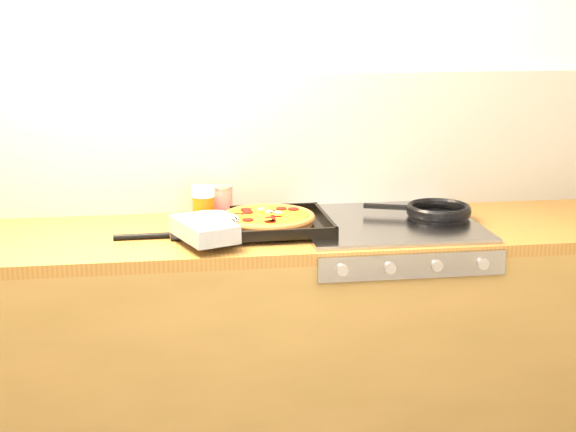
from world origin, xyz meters
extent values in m
plane|color=#C1B4A2|center=(0.00, 1.40, 1.25)|extent=(3.20, 0.00, 3.20)
cube|color=white|center=(0.00, 1.39, 1.15)|extent=(3.20, 0.02, 0.50)
cube|color=olive|center=(0.00, 1.10, 0.43)|extent=(3.20, 0.60, 0.86)
cube|color=brown|center=(0.00, 1.10, 0.88)|extent=(3.20, 0.60, 0.04)
cube|color=gray|center=(0.45, 0.80, 0.85)|extent=(0.60, 0.03, 0.08)
cylinder|color=#A5A5AA|center=(0.23, 0.78, 0.85)|extent=(0.04, 0.02, 0.04)
cylinder|color=#A5A5AA|center=(0.38, 0.78, 0.85)|extent=(0.04, 0.02, 0.04)
cylinder|color=#A5A5AA|center=(0.53, 0.78, 0.85)|extent=(0.04, 0.02, 0.04)
cylinder|color=#A5A5AA|center=(0.67, 0.78, 0.85)|extent=(0.04, 0.02, 0.04)
cube|color=gray|center=(0.45, 1.10, 0.91)|extent=(0.60, 0.56, 0.02)
cube|color=black|center=(0.03, 1.08, 0.92)|extent=(0.41, 0.36, 0.01)
cube|color=black|center=(0.03, 1.26, 0.94)|extent=(0.41, 0.02, 0.02)
cube|color=black|center=(0.04, 0.91, 0.94)|extent=(0.41, 0.02, 0.02)
cube|color=black|center=(0.23, 1.09, 0.94)|extent=(0.02, 0.35, 0.02)
cube|color=black|center=(-0.16, 1.08, 0.94)|extent=(0.02, 0.35, 0.02)
cylinder|color=#AA6531|center=(0.03, 1.08, 0.94)|extent=(0.31, 0.31, 0.02)
torus|color=#AA6531|center=(0.03, 1.08, 0.95)|extent=(0.33, 0.33, 0.02)
cylinder|color=orange|center=(0.03, 1.08, 0.95)|extent=(0.27, 0.27, 0.01)
cylinder|color=maroon|center=(0.06, 1.07, 0.96)|extent=(0.04, 0.04, 0.01)
cylinder|color=maroon|center=(-0.03, 1.16, 0.96)|extent=(0.04, 0.04, 0.01)
cylinder|color=maroon|center=(0.03, 0.99, 0.96)|extent=(0.04, 0.04, 0.01)
cylinder|color=maroon|center=(-0.07, 1.09, 0.96)|extent=(0.04, 0.04, 0.01)
cylinder|color=maroon|center=(0.09, 1.16, 0.96)|extent=(0.04, 0.04, 0.01)
cylinder|color=maroon|center=(0.05, 1.13, 0.96)|extent=(0.04, 0.04, 0.01)
cylinder|color=maroon|center=(-0.04, 1.02, 0.96)|extent=(0.04, 0.04, 0.01)
cylinder|color=maroon|center=(0.13, 1.15, 0.96)|extent=(0.04, 0.04, 0.01)
cylinder|color=maroon|center=(0.03, 1.00, 0.96)|extent=(0.04, 0.04, 0.01)
cylinder|color=maroon|center=(0.03, 1.03, 0.96)|extent=(0.04, 0.04, 0.01)
cylinder|color=maroon|center=(-0.03, 1.13, 0.96)|extent=(0.04, 0.04, 0.01)
ellipsoid|color=gold|center=(-0.05, 1.07, 0.96)|extent=(0.03, 0.02, 0.01)
ellipsoid|color=gold|center=(-0.07, 1.07, 0.96)|extent=(0.03, 0.02, 0.01)
ellipsoid|color=gold|center=(0.02, 1.13, 0.96)|extent=(0.03, 0.02, 0.01)
ellipsoid|color=gold|center=(0.02, 1.17, 0.96)|extent=(0.03, 0.02, 0.01)
ellipsoid|color=gold|center=(0.02, 1.01, 0.96)|extent=(0.03, 0.02, 0.01)
ellipsoid|color=gold|center=(0.07, 1.07, 0.96)|extent=(0.03, 0.02, 0.01)
ellipsoid|color=gold|center=(0.06, 1.08, 0.96)|extent=(0.03, 0.02, 0.01)
ellipsoid|color=gold|center=(-0.04, 1.06, 0.96)|extent=(0.03, 0.02, 0.01)
ellipsoid|color=gold|center=(0.04, 1.16, 0.96)|extent=(0.03, 0.02, 0.01)
ellipsoid|color=silver|center=(0.02, 1.16, 0.96)|extent=(0.03, 0.03, 0.01)
ellipsoid|color=silver|center=(0.04, 1.12, 0.96)|extent=(0.03, 0.03, 0.01)
ellipsoid|color=silver|center=(0.07, 1.11, 0.96)|extent=(0.03, 0.03, 0.01)
cube|color=black|center=(-0.19, 0.93, 0.96)|extent=(0.22, 0.28, 0.06)
ellipsoid|color=black|center=(-0.15, 1.04, 0.96)|extent=(0.14, 0.14, 0.06)
cylinder|color=black|center=(-0.11, 0.96, 0.96)|extent=(0.09, 0.11, 0.05)
cylinder|color=black|center=(0.64, 1.12, 0.92)|extent=(0.27, 0.27, 0.01)
torus|color=black|center=(0.64, 1.12, 0.94)|extent=(0.29, 0.29, 0.02)
cube|color=black|center=(0.47, 1.18, 0.94)|extent=(0.16, 0.07, 0.01)
cylinder|color=#A4110D|center=(-0.11, 1.28, 0.96)|extent=(0.09, 0.09, 0.11)
cylinder|color=#B2B2B7|center=(-0.11, 1.28, 1.02)|extent=(0.09, 0.09, 0.01)
cylinder|color=#B2B2B7|center=(-0.11, 1.28, 0.90)|extent=(0.09, 0.09, 0.01)
cylinder|color=#C7520B|center=(-0.18, 1.20, 0.95)|extent=(0.10, 0.10, 0.10)
cylinder|color=silver|center=(-0.18, 1.20, 1.02)|extent=(0.10, 0.10, 0.03)
cylinder|color=#996541|center=(0.04, 1.27, 0.91)|extent=(0.26, 0.04, 0.02)
ellipsoid|color=#996541|center=(0.18, 1.28, 0.91)|extent=(0.06, 0.04, 0.02)
cube|color=black|center=(-0.24, 1.04, 0.90)|extent=(0.10, 0.09, 0.01)
cylinder|color=black|center=(-0.38, 1.04, 0.91)|extent=(0.18, 0.02, 0.02)
camera|label=1|loc=(-0.27, -1.50, 1.62)|focal=50.00mm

